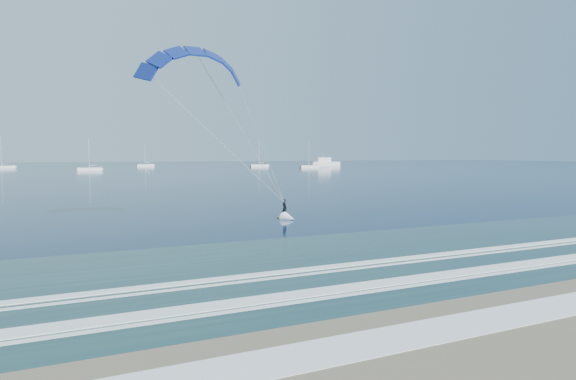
# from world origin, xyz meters

# --- Properties ---
(ground) EXTENTS (900.00, 900.00, 0.00)m
(ground) POSITION_xyz_m (0.00, 0.00, 0.00)
(ground) COLOR #071F3D
(ground) RESTS_ON ground
(kitesurfer_rig) EXTENTS (16.64, 9.78, 14.50)m
(kitesurfer_rig) POSITION_xyz_m (-3.50, 25.50, 7.35)
(kitesurfer_rig) COLOR #BC8E16
(kitesurfer_rig) RESTS_ON ground
(motor_yacht) EXTENTS (16.27, 4.34, 6.56)m
(motor_yacht) POSITION_xyz_m (116.15, 217.58, 1.77)
(motor_yacht) COLOR white
(motor_yacht) RESTS_ON ground
(sailboat_2) EXTENTS (10.67, 2.40, 14.11)m
(sailboat_2) POSITION_xyz_m (-31.73, 240.91, 0.70)
(sailboat_2) COLOR white
(sailboat_2) RESTS_ON ground
(sailboat_3) EXTENTS (8.66, 2.40, 12.02)m
(sailboat_3) POSITION_xyz_m (-0.69, 189.77, 0.69)
(sailboat_3) COLOR white
(sailboat_3) RESTS_ON ground
(sailboat_4) EXTENTS (8.33, 2.40, 11.38)m
(sailboat_4) POSITION_xyz_m (30.59, 247.80, 0.68)
(sailboat_4) COLOR white
(sailboat_4) RESTS_ON ground
(sailboat_5) EXTENTS (9.34, 2.40, 12.66)m
(sailboat_5) POSITION_xyz_m (80.37, 219.78, 0.69)
(sailboat_5) COLOR white
(sailboat_5) RESTS_ON ground
(sailboat_6) EXTENTS (8.97, 2.40, 12.12)m
(sailboat_6) POSITION_xyz_m (92.25, 190.34, 0.68)
(sailboat_6) COLOR white
(sailboat_6) RESTS_ON ground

